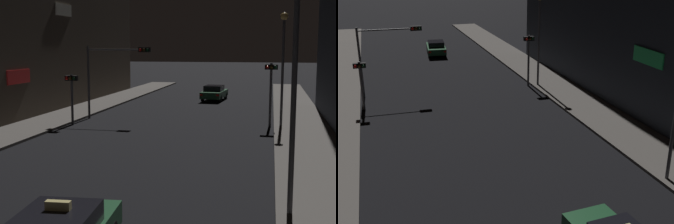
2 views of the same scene
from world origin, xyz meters
The scene contains 9 objects.
sidewalk_left centered at (-8.11, 29.43, 0.08)m, with size 3.36×62.86×0.15m, color #5B5651.
sidewalk_right centered at (8.11, 29.43, 0.08)m, with size 3.36×62.86×0.15m, color #5B5651.
building_facade_left centered at (-14.22, 32.64, 8.48)m, with size 8.95×35.78×16.96m.
far_car centered at (1.06, 41.43, 0.73)m, with size 2.17×4.59×1.42m.
traffic_light_overhead centered at (-4.41, 28.50, 3.67)m, with size 4.51×0.42×5.02m.
traffic_light_left_kerb centered at (-6.18, 25.61, 2.36)m, with size 0.80×0.42×3.25m.
traffic_light_right_kerb centered at (6.18, 27.68, 2.83)m, with size 0.80×0.42×3.98m.
street_lamp_near_block centered at (6.83, 11.34, 5.20)m, with size 0.55×0.55×7.14m.
street_lamp_far_block centered at (6.85, 27.36, 4.59)m, with size 0.45×0.45×6.85m.
Camera 1 is at (6.19, -2.53, 4.99)m, focal length 51.00 mm.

